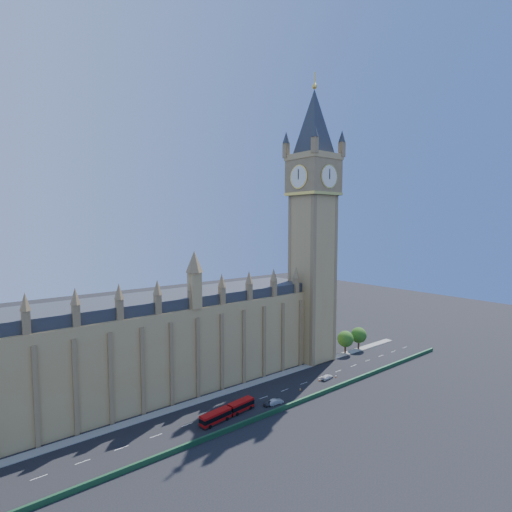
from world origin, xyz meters
TOP-DOWN VIEW (x-y plane):
  - ground at (0.00, 0.00)m, footprint 400.00×400.00m
  - palace_westminster at (-25.00, 22.00)m, footprint 120.00×20.00m
  - elizabeth_tower at (38.00, 13.99)m, footprint 20.59×20.59m
  - bridge_parapet at (0.00, -9.00)m, footprint 160.00×0.60m
  - kerb_north at (0.00, 9.50)m, footprint 160.00×3.00m
  - tree_east_near at (52.22, 10.08)m, footprint 6.00×6.00m
  - tree_east_far at (60.22, 10.08)m, footprint 6.00×6.00m
  - red_bus at (-10.20, -3.10)m, footprint 16.61×4.34m
  - car_grey at (2.39, -4.61)m, footprint 3.92×1.63m
  - car_silver at (3.93, -5.18)m, footprint 4.46×1.86m
  - car_white at (27.99, -2.25)m, footprint 4.83×2.48m
  - cone_a at (24.87, -1.86)m, footprint 0.53×0.53m
  - cone_b at (30.05, -0.69)m, footprint 0.55×0.55m
  - cone_c at (31.15, -3.07)m, footprint 0.56×0.56m
  - cone_d at (15.39, -3.05)m, footprint 0.56×0.56m

SIDE VIEW (x-z plane):
  - ground at x=0.00m, z-range 0.00..0.00m
  - kerb_north at x=0.00m, z-range 0.00..0.16m
  - cone_b at x=30.05m, z-range 0.00..0.71m
  - cone_d at x=15.39m, z-range 0.00..0.72m
  - cone_c at x=31.15m, z-range 0.00..0.73m
  - cone_a at x=24.87m, z-range -0.01..0.77m
  - bridge_parapet at x=0.00m, z-range 0.00..1.20m
  - car_grey at x=2.39m, z-range 0.00..1.33m
  - car_white at x=27.99m, z-range 0.00..1.34m
  - car_silver at x=3.93m, z-range 0.00..1.44m
  - red_bus at x=-10.20m, z-range 0.07..2.87m
  - tree_east_near at x=52.22m, z-range 1.39..9.89m
  - tree_east_far at x=60.22m, z-range 1.39..9.89m
  - palace_westminster at x=-25.00m, z-range -0.14..27.86m
  - elizabeth_tower at x=38.00m, z-range 2.06..107.06m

